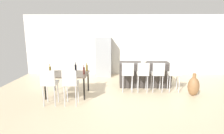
{
  "coord_description": "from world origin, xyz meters",
  "views": [
    {
      "loc": [
        -0.65,
        -6.1,
        2.09
      ],
      "look_at": [
        -0.72,
        0.09,
        0.85
      ],
      "focal_mm": 28.27,
      "sensor_mm": 36.0,
      "label": 1
    }
  ],
  "objects_px": {
    "wine_bottle_corner": "(84,71)",
    "fruit_bowl": "(144,62)",
    "refrigerator": "(104,57)",
    "wine_bottle_right": "(50,70)",
    "bar_chair_right": "(158,73)",
    "wine_glass_middle": "(54,68)",
    "wine_bottle_near": "(87,68)",
    "potted_plant": "(162,69)",
    "dining_chair_far": "(70,82)",
    "floor_vase": "(193,86)",
    "bar_chair_left": "(128,73)",
    "wine_bottle_left": "(76,68)",
    "kitchen_island": "(144,74)",
    "bar_chair_far": "(174,73)",
    "dining_chair_near": "(49,82)",
    "bar_chair_middle": "(143,73)",
    "dining_table": "(68,75)"
  },
  "relations": [
    {
      "from": "wine_bottle_corner",
      "to": "fruit_bowl",
      "type": "bearing_deg",
      "value": 27.9
    },
    {
      "from": "refrigerator",
      "to": "wine_bottle_corner",
      "type": "bearing_deg",
      "value": -99.78
    },
    {
      "from": "wine_bottle_right",
      "to": "bar_chair_right",
      "type": "bearing_deg",
      "value": 4.45
    },
    {
      "from": "wine_bottle_right",
      "to": "wine_glass_middle",
      "type": "relative_size",
      "value": 1.78
    },
    {
      "from": "wine_bottle_near",
      "to": "potted_plant",
      "type": "xyz_separation_m",
      "value": [
        3.26,
        2.22,
        -0.51
      ]
    },
    {
      "from": "wine_bottle_right",
      "to": "dining_chair_far",
      "type": "bearing_deg",
      "value": -45.61
    },
    {
      "from": "wine_bottle_right",
      "to": "floor_vase",
      "type": "relative_size",
      "value": 0.41
    },
    {
      "from": "bar_chair_left",
      "to": "wine_bottle_left",
      "type": "height_order",
      "value": "wine_bottle_left"
    },
    {
      "from": "wine_bottle_corner",
      "to": "refrigerator",
      "type": "distance_m",
      "value": 2.8
    },
    {
      "from": "kitchen_island",
      "to": "potted_plant",
      "type": "relative_size",
      "value": 3.33
    },
    {
      "from": "bar_chair_far",
      "to": "dining_chair_near",
      "type": "distance_m",
      "value": 4.11
    },
    {
      "from": "wine_bottle_corner",
      "to": "bar_chair_left",
      "type": "bearing_deg",
      "value": 16.86
    },
    {
      "from": "dining_chair_near",
      "to": "wine_bottle_left",
      "type": "height_order",
      "value": "wine_bottle_left"
    },
    {
      "from": "wine_bottle_right",
      "to": "fruit_bowl",
      "type": "height_order",
      "value": "wine_bottle_right"
    },
    {
      "from": "bar_chair_left",
      "to": "dining_chair_far",
      "type": "bearing_deg",
      "value": -145.0
    },
    {
      "from": "bar_chair_far",
      "to": "floor_vase",
      "type": "bearing_deg",
      "value": -33.25
    },
    {
      "from": "bar_chair_left",
      "to": "dining_chair_far",
      "type": "xyz_separation_m",
      "value": [
        -1.71,
        -1.2,
        0.0
      ]
    },
    {
      "from": "wine_bottle_near",
      "to": "bar_chair_right",
      "type": "bearing_deg",
      "value": -2.12
    },
    {
      "from": "dining_chair_near",
      "to": "refrigerator",
      "type": "relative_size",
      "value": 0.57
    },
    {
      "from": "bar_chair_left",
      "to": "dining_chair_far",
      "type": "height_order",
      "value": "same"
    },
    {
      "from": "bar_chair_far",
      "to": "fruit_bowl",
      "type": "xyz_separation_m",
      "value": [
        -0.97,
        0.67,
        0.26
      ]
    },
    {
      "from": "bar_chair_middle",
      "to": "wine_bottle_corner",
      "type": "bearing_deg",
      "value": -167.48
    },
    {
      "from": "wine_glass_middle",
      "to": "fruit_bowl",
      "type": "height_order",
      "value": "fruit_bowl"
    },
    {
      "from": "wine_bottle_left",
      "to": "refrigerator",
      "type": "distance_m",
      "value": 2.44
    },
    {
      "from": "wine_bottle_left",
      "to": "floor_vase",
      "type": "distance_m",
      "value": 4.03
    },
    {
      "from": "dining_table",
      "to": "wine_bottle_near",
      "type": "distance_m",
      "value": 0.74
    },
    {
      "from": "bar_chair_far",
      "to": "dining_table",
      "type": "height_order",
      "value": "bar_chair_far"
    },
    {
      "from": "bar_chair_far",
      "to": "wine_glass_middle",
      "type": "bearing_deg",
      "value": -179.48
    },
    {
      "from": "wine_bottle_near",
      "to": "bar_chair_middle",
      "type": "bearing_deg",
      "value": -2.67
    },
    {
      "from": "kitchen_island",
      "to": "bar_chair_middle",
      "type": "height_order",
      "value": "bar_chair_middle"
    },
    {
      "from": "bar_chair_middle",
      "to": "bar_chair_far",
      "type": "distance_m",
      "value": 1.1
    },
    {
      "from": "wine_bottle_near",
      "to": "kitchen_island",
      "type": "bearing_deg",
      "value": 17.49
    },
    {
      "from": "wine_bottle_right",
      "to": "wine_bottle_near",
      "type": "xyz_separation_m",
      "value": [
        1.16,
        0.37,
        -0.01
      ]
    },
    {
      "from": "bar_chair_right",
      "to": "wine_bottle_near",
      "type": "xyz_separation_m",
      "value": [
        -2.48,
        0.09,
        0.15
      ]
    },
    {
      "from": "wine_bottle_right",
      "to": "wine_bottle_near",
      "type": "height_order",
      "value": "wine_bottle_right"
    },
    {
      "from": "bar_chair_far",
      "to": "fruit_bowl",
      "type": "relative_size",
      "value": 5.05
    },
    {
      "from": "dining_chair_far",
      "to": "wine_glass_middle",
      "type": "relative_size",
      "value": 6.03
    },
    {
      "from": "kitchen_island",
      "to": "wine_bottle_corner",
      "type": "height_order",
      "value": "wine_bottle_corner"
    },
    {
      "from": "dining_chair_far",
      "to": "bar_chair_right",
      "type": "bearing_deg",
      "value": 23.49
    },
    {
      "from": "bar_chair_left",
      "to": "floor_vase",
      "type": "relative_size",
      "value": 1.38
    },
    {
      "from": "bar_chair_right",
      "to": "bar_chair_far",
      "type": "bearing_deg",
      "value": 0.02
    },
    {
      "from": "wine_bottle_right",
      "to": "potted_plant",
      "type": "distance_m",
      "value": 5.15
    },
    {
      "from": "bar_chair_right",
      "to": "potted_plant",
      "type": "relative_size",
      "value": 1.81
    },
    {
      "from": "dining_table",
      "to": "potted_plant",
      "type": "distance_m",
      "value": 4.67
    },
    {
      "from": "floor_vase",
      "to": "wine_bottle_left",
      "type": "bearing_deg",
      "value": 174.51
    },
    {
      "from": "dining_table",
      "to": "refrigerator",
      "type": "relative_size",
      "value": 0.72
    },
    {
      "from": "bar_chair_far",
      "to": "wine_bottle_left",
      "type": "bearing_deg",
      "value": 179.48
    },
    {
      "from": "wine_glass_middle",
      "to": "wine_bottle_left",
      "type": "bearing_deg",
      "value": 5.38
    },
    {
      "from": "dining_table",
      "to": "dining_chair_far",
      "type": "xyz_separation_m",
      "value": [
        0.3,
        -0.85,
        0.02
      ]
    },
    {
      "from": "kitchen_island",
      "to": "dining_chair_far",
      "type": "bearing_deg",
      "value": -140.92
    }
  ]
}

